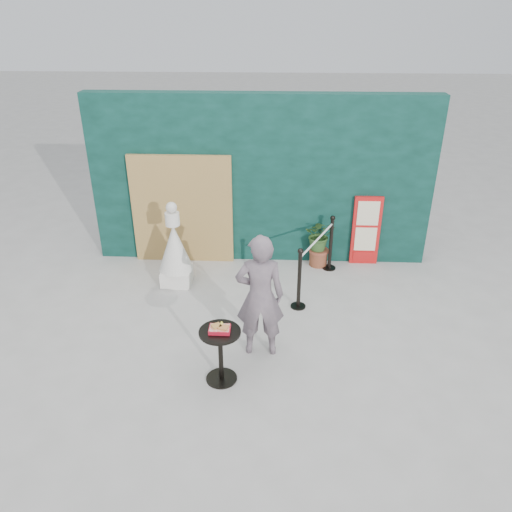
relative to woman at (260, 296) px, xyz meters
name	(u,v)px	position (x,y,z in m)	size (l,w,h in m)	color
ground	(252,363)	(-0.09, -0.27, -0.88)	(60.00, 60.00, 0.00)	#ADAAA5
back_wall	(261,180)	(-0.09, 2.88, 0.62)	(6.00, 0.30, 3.00)	black
bamboo_fence	(182,210)	(-1.49, 2.67, 0.12)	(1.80, 0.08, 2.00)	tan
woman	(260,296)	(0.00, 0.00, 0.00)	(0.64, 0.42, 1.77)	slate
menu_board	(366,231)	(1.81, 2.68, -0.23)	(0.50, 0.07, 1.30)	red
statue	(175,251)	(-1.49, 1.80, -0.28)	(0.58, 0.58, 1.48)	silver
cafe_table	(220,348)	(-0.47, -0.61, -0.39)	(0.52, 0.52, 0.75)	black
food_basket	(220,328)	(-0.47, -0.61, -0.10)	(0.26, 0.19, 0.11)	red
planter	(319,239)	(0.97, 2.57, -0.36)	(0.53, 0.46, 0.90)	brown
stanchion_barrier	(316,260)	(0.87, 1.79, -0.39)	(0.84, 1.54, 1.03)	black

